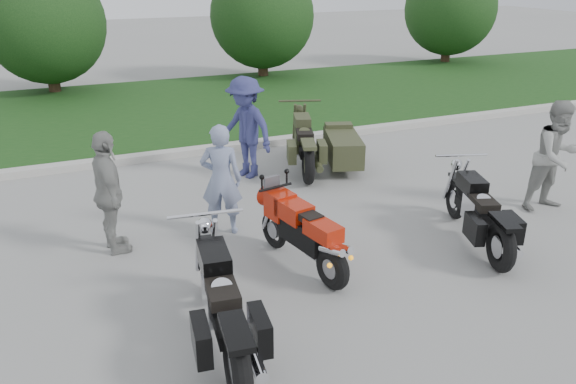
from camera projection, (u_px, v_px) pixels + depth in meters
name	position (u px, v px, depth m)	size (l,w,h in m)	color
ground	(342.00, 284.00, 7.30)	(80.00, 80.00, 0.00)	gray
curb	(214.00, 149.00, 12.38)	(60.00, 0.30, 0.15)	#B7B4AC
grass_strip	(173.00, 108.00, 15.92)	(60.00, 8.00, 0.14)	#264F1B
tree_mid_left	(45.00, 24.00, 16.89)	(3.60, 3.60, 4.00)	#3F2B1C
tree_mid_right	(262.00, 16.00, 19.43)	(3.60, 3.60, 4.00)	#3F2B1C
tree_far_right	(450.00, 9.00, 22.32)	(3.60, 3.60, 4.00)	#3F2B1C
sportbike_red	(303.00, 232.00, 7.50)	(0.60, 1.93, 0.92)	black
cruiser_left	(223.00, 308.00, 5.90)	(0.55, 2.56, 0.98)	black
cruiser_right	(480.00, 215.00, 8.15)	(0.90, 2.31, 0.92)	black
cruiser_sidecar	(327.00, 147.00, 11.23)	(1.75, 2.50, 1.00)	black
person_stripe	(221.00, 180.00, 8.42)	(0.63, 0.41, 1.72)	#808DAF
person_grey	(556.00, 156.00, 9.23)	(0.90, 0.70, 1.85)	gray
person_denim	(246.00, 128.00, 10.66)	(1.26, 0.72, 1.95)	navy
person_back	(109.00, 193.00, 7.82)	(1.05, 0.44, 1.79)	gray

